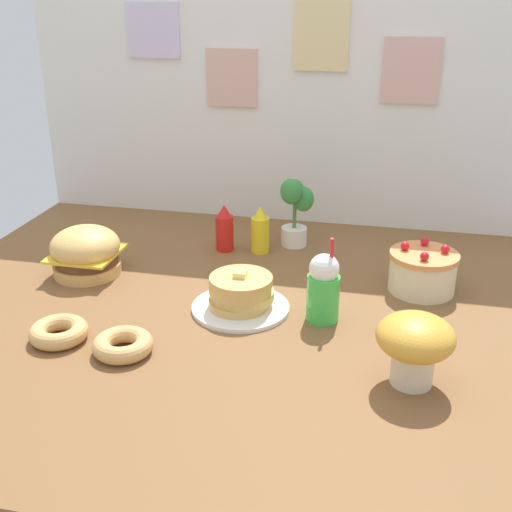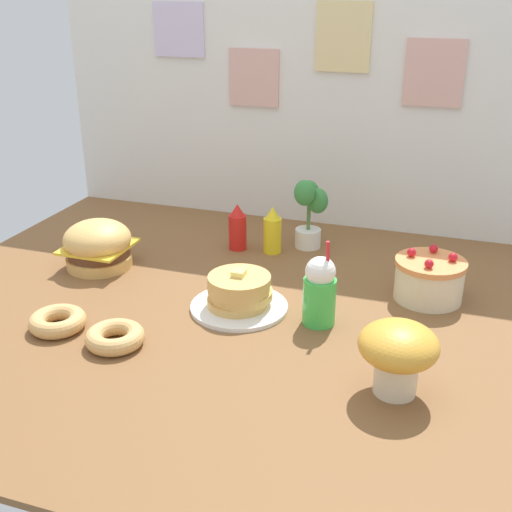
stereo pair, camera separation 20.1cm
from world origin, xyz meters
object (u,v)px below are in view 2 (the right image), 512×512
at_px(layer_cake, 429,279).
at_px(ketchup_bottle, 238,228).
at_px(pancake_stack, 239,294).
at_px(donut_pink_glaze, 57,321).
at_px(mustard_bottle, 272,231).
at_px(mushroom_stool, 398,351).
at_px(cream_soda_cup, 320,291).
at_px(burger, 98,245).
at_px(potted_plant, 309,211).
at_px(donut_chocolate, 115,337).

height_order(layer_cake, ketchup_bottle, ketchup_bottle).
distance_m(pancake_stack, donut_pink_glaze, 0.55).
height_order(layer_cake, mustard_bottle, mustard_bottle).
relative_size(pancake_stack, mushroom_stool, 1.55).
height_order(cream_soda_cup, donut_pink_glaze, cream_soda_cup).
bearing_deg(mushroom_stool, layer_cake, 86.57).
distance_m(burger, potted_plant, 0.80).
relative_size(ketchup_bottle, donut_chocolate, 1.08).
height_order(burger, cream_soda_cup, cream_soda_cup).
bearing_deg(pancake_stack, cream_soda_cup, -1.43).
height_order(cream_soda_cup, mushroom_stool, cream_soda_cup).
distance_m(burger, pancake_stack, 0.62).
bearing_deg(mushroom_stool, ketchup_bottle, 132.64).
height_order(cream_soda_cup, potted_plant, potted_plant).
bearing_deg(ketchup_bottle, donut_chocolate, -95.95).
height_order(ketchup_bottle, potted_plant, potted_plant).
distance_m(mustard_bottle, donut_chocolate, 0.83).
distance_m(burger, cream_soda_cup, 0.87).
height_order(layer_cake, mushroom_stool, mushroom_stool).
xyz_separation_m(mustard_bottle, mushroom_stool, (0.56, -0.77, 0.03)).
height_order(layer_cake, potted_plant, potted_plant).
height_order(mustard_bottle, donut_pink_glaze, mustard_bottle).
relative_size(mustard_bottle, cream_soda_cup, 0.67).
xyz_separation_m(cream_soda_cup, donut_pink_glaze, (-0.73, -0.29, -0.08)).
height_order(burger, ketchup_bottle, ketchup_bottle).
bearing_deg(burger, layer_cake, 5.68).
distance_m(layer_cake, donut_pink_glaze, 1.17).
bearing_deg(layer_cake, cream_soda_cup, -137.78).
relative_size(cream_soda_cup, mushroom_stool, 1.36).
bearing_deg(donut_chocolate, ketchup_bottle, 84.05).
bearing_deg(ketchup_bottle, layer_cake, -15.47).
xyz_separation_m(burger, layer_cake, (1.15, 0.11, -0.01)).
bearing_deg(cream_soda_cup, burger, 169.60).
relative_size(layer_cake, donut_pink_glaze, 1.34).
bearing_deg(pancake_stack, donut_chocolate, -129.06).
relative_size(pancake_stack, cream_soda_cup, 1.13).
relative_size(donut_pink_glaze, mushroom_stool, 0.85).
xyz_separation_m(donut_pink_glaze, potted_plant, (0.55, 0.87, 0.12)).
relative_size(ketchup_bottle, potted_plant, 0.66).
xyz_separation_m(burger, donut_chocolate, (0.34, -0.47, -0.06)).
xyz_separation_m(layer_cake, donut_pink_glaze, (-1.03, -0.56, -0.04)).
bearing_deg(potted_plant, pancake_stack, -97.75).
relative_size(burger, mushroom_stool, 1.21).
bearing_deg(donut_chocolate, pancake_stack, 50.94).
distance_m(burger, donut_pink_glaze, 0.46).
height_order(burger, mustard_bottle, mustard_bottle).
xyz_separation_m(mustard_bottle, potted_plant, (0.12, 0.10, 0.06)).
height_order(donut_pink_glaze, donut_chocolate, same).
xyz_separation_m(cream_soda_cup, potted_plant, (-0.18, 0.58, 0.04)).
distance_m(layer_cake, cream_soda_cup, 0.41).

